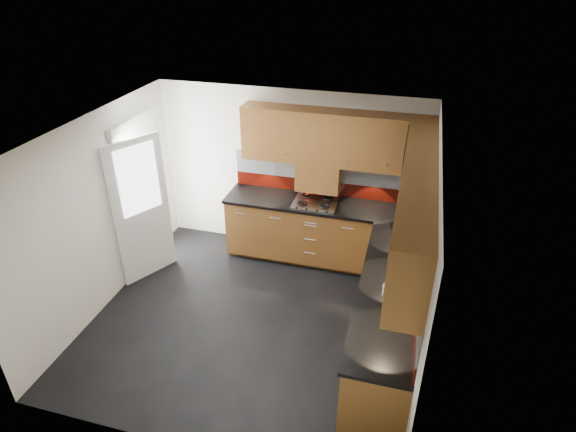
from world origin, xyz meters
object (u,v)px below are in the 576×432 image
(utensil_pot, at_px, (309,189))
(toaster, at_px, (408,205))
(food_processor, at_px, (403,221))
(gas_hob, at_px, (315,202))

(utensil_pot, distance_m, toaster, 1.37)
(toaster, distance_m, food_processor, 0.57)
(gas_hob, height_order, toaster, toaster)
(gas_hob, distance_m, toaster, 1.23)
(food_processor, bearing_deg, utensil_pot, 153.81)
(utensil_pot, distance_m, food_processor, 1.49)
(gas_hob, xyz_separation_m, food_processor, (1.20, -0.45, 0.13))
(gas_hob, height_order, food_processor, food_processor)
(food_processor, bearing_deg, toaster, 87.15)
(toaster, bearing_deg, gas_hob, -174.71)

